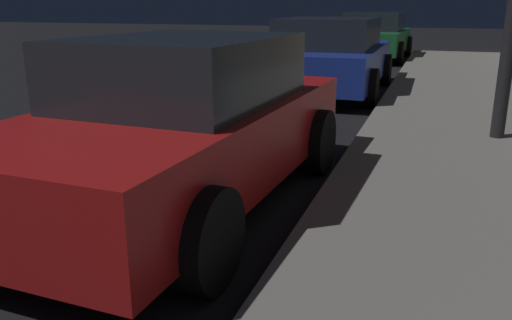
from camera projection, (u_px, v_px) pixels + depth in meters
car_red at (184, 124)px, 4.47m from camera, size 2.09×4.12×1.43m
car_blue at (330, 56)px, 10.14m from camera, size 2.18×4.36×1.43m
car_green at (374, 37)px, 16.39m from camera, size 2.21×4.19×1.43m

